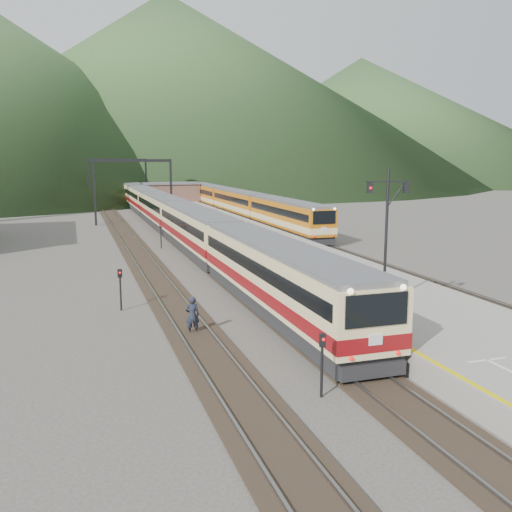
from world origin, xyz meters
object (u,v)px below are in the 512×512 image
object	(u,v)px
main_train	(161,209)
worker	(192,315)
signal_mast	(387,222)
second_train	(239,204)

from	to	relation	value
main_train	worker	distance (m)	43.85
signal_mast	second_train	bearing A→B (deg)	81.98
worker	signal_mast	bearing A→B (deg)	176.37
main_train	second_train	bearing A→B (deg)	26.30
signal_mast	worker	size ratio (longest dim) A/B	3.65
worker	main_train	bearing A→B (deg)	-93.81
main_train	worker	size ratio (longest dim) A/B	56.77
main_train	worker	world-z (taller)	main_train
second_train	worker	size ratio (longest dim) A/B	30.44
second_train	signal_mast	size ratio (longest dim) A/B	8.35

